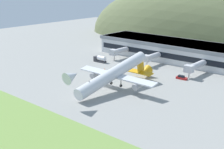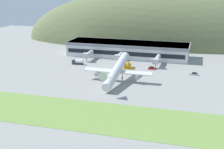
% 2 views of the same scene
% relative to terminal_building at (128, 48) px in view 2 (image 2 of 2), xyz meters
% --- Properties ---
extents(ground_plane, '(329.37, 329.37, 0.00)m').
position_rel_terminal_building_xyz_m(ground_plane, '(4.52, -52.99, -5.20)').
color(ground_plane, gray).
extents(grass_strip_foreground, '(296.43, 26.56, 0.08)m').
position_rel_terminal_building_xyz_m(grass_strip_foreground, '(4.52, -95.05, -5.16)').
color(grass_strip_foreground, '#759947').
rests_on(grass_strip_foreground, ground_plane).
extents(hill_backdrop, '(204.18, 63.54, 80.53)m').
position_rel_terminal_building_xyz_m(hill_backdrop, '(4.29, 49.92, -5.20)').
color(hill_backdrop, '#667047').
rests_on(hill_backdrop, ground_plane).
extents(terminal_building, '(78.14, 22.41, 9.18)m').
position_rel_terminal_building_xyz_m(terminal_building, '(0.00, 0.00, 0.00)').
color(terminal_building, silver).
rests_on(terminal_building, ground_plane).
extents(jetway_0, '(3.38, 12.10, 5.43)m').
position_rel_terminal_building_xyz_m(jetway_0, '(-20.66, -17.42, -1.21)').
color(jetway_0, silver).
rests_on(jetway_0, ground_plane).
extents(jetway_1, '(3.38, 11.70, 5.43)m').
position_rel_terminal_building_xyz_m(jetway_1, '(-1.29, -17.20, -1.21)').
color(jetway_1, silver).
rests_on(jetway_1, ground_plane).
extents(jetway_2, '(3.38, 15.16, 5.43)m').
position_rel_terminal_building_xyz_m(jetway_2, '(21.65, -19.05, -1.20)').
color(jetway_2, silver).
rests_on(jetway_2, ground_plane).
extents(cargo_airplane, '(33.64, 45.06, 12.31)m').
position_rel_terminal_building_xyz_m(cargo_airplane, '(7.43, -53.53, 0.50)').
color(cargo_airplane, silver).
extents(service_car_0, '(4.58, 1.95, 1.55)m').
position_rel_terminal_building_xyz_m(service_car_0, '(20.15, -27.07, -4.55)').
color(service_car_0, '#B21E1E').
rests_on(service_car_0, ground_plane).
extents(service_car_1, '(4.40, 1.91, 1.42)m').
position_rel_terminal_building_xyz_m(service_car_1, '(42.92, -32.01, -4.61)').
color(service_car_1, '#999EA3').
rests_on(service_car_1, ground_plane).
extents(fuel_truck, '(6.63, 2.51, 3.15)m').
position_rel_terminal_building_xyz_m(fuel_truck, '(-23.32, -28.22, -3.71)').
color(fuel_truck, '#333338').
rests_on(fuel_truck, ground_plane).
extents(traffic_cone_0, '(0.52, 0.52, 0.58)m').
position_rel_terminal_building_xyz_m(traffic_cone_0, '(-12.83, -36.56, -4.91)').
color(traffic_cone_0, orange).
rests_on(traffic_cone_0, ground_plane).
extents(traffic_cone_1, '(0.52, 0.52, 0.58)m').
position_rel_terminal_building_xyz_m(traffic_cone_1, '(-8.38, -38.02, -4.91)').
color(traffic_cone_1, orange).
rests_on(traffic_cone_1, ground_plane).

